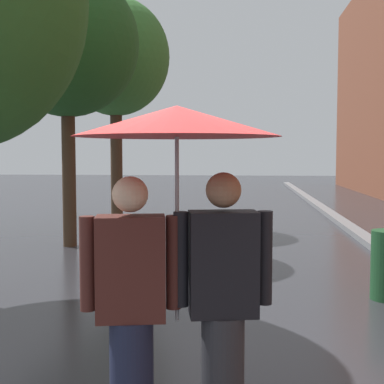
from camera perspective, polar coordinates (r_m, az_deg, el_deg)
kerb_strip at (r=13.89m, az=15.71°, el=-3.20°), size 0.30×36.00×0.12m
street_tree_1 at (r=10.80m, az=-13.05°, el=14.94°), size 2.71×2.71×5.24m
street_tree_2 at (r=13.75m, az=-8.07°, el=13.79°), size 2.65×2.65×5.58m
couple_under_umbrella at (r=3.17m, az=-1.57°, el=-2.54°), size 1.22×1.22×2.07m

